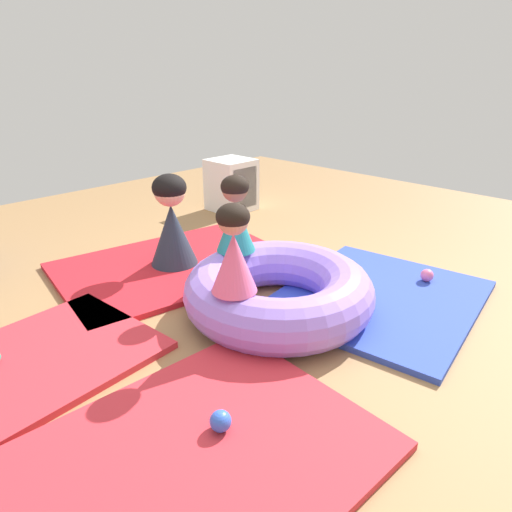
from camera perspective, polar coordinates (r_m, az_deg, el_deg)
The scene contains 13 objects.
ground_plane at distance 2.93m, azimuth 3.05°, elevation -7.64°, with size 8.00×8.00×0.00m, color #9E7549.
gym_mat_front at distance 1.98m, azimuth -10.41°, elevation -25.21°, with size 1.66×1.14×0.04m, color red.
gym_mat_near_right at distance 3.23m, azimuth 15.35°, elevation -5.03°, with size 1.39×1.20×0.04m, color #2D47B7.
gym_mat_center_rear at distance 3.67m, azimuth -10.18°, elevation -1.14°, with size 1.75×1.23×0.04m, color red.
inflatable_cushion at distance 2.89m, azimuth 2.85°, elevation -4.42°, with size 1.21×1.21×0.33m, color #9975EA.
child_in_teal at distance 3.01m, azimuth -2.62°, elevation 5.23°, with size 0.37×0.37×0.51m.
child_in_pink at distance 2.44m, azimuth -2.85°, elevation 0.79°, with size 0.31×0.31×0.50m.
adult_seated at distance 3.53m, azimuth -10.58°, elevation 4.32°, with size 0.41×0.41×0.71m.
play_ball_orange at distance 3.26m, azimuth 13.43°, elevation -3.23°, with size 0.10×0.10×0.10m, color orange.
play_ball_green at distance 3.09m, azimuth 12.70°, elevation -5.03°, with size 0.06×0.06×0.06m, color green.
play_ball_blue at distance 2.06m, azimuth -4.49°, elevation -20.04°, with size 0.09×0.09×0.09m, color blue.
play_ball_pink at distance 3.51m, azimuth 20.77°, elevation -2.29°, with size 0.09×0.09×0.09m, color pink.
storage_cube at distance 5.04m, azimuth -2.93°, elevation 8.91°, with size 0.44×0.44×0.56m.
Camera 1 is at (-1.92, -1.65, 1.48)m, focal length 31.70 mm.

